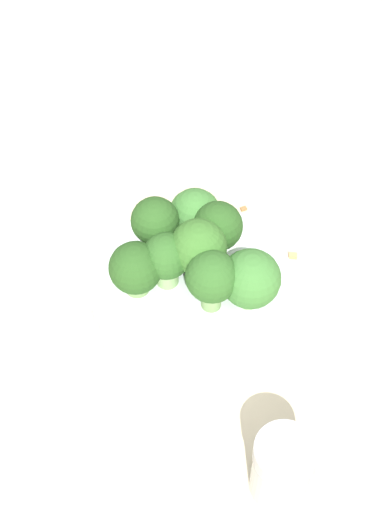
{
  "coord_description": "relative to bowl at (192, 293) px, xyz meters",
  "views": [
    {
      "loc": [
        -0.28,
        0.17,
        0.47
      ],
      "look_at": [
        0.0,
        0.0,
        0.07
      ],
      "focal_mm": 50.0,
      "sensor_mm": 36.0,
      "label": 1
    }
  ],
  "objects": [
    {
      "name": "ground_plane",
      "position": [
        0.0,
        0.0,
        -0.02
      ],
      "size": [
        3.0,
        3.0,
        0.0
      ],
      "primitive_type": "plane",
      "color": "beige"
    },
    {
      "name": "bowl",
      "position": [
        0.0,
        0.0,
        0.0
      ],
      "size": [
        0.16,
        0.16,
        0.04
      ],
      "primitive_type": "cylinder",
      "color": "silver",
      "rests_on": "ground_plane"
    },
    {
      "name": "broccoli_floret_0",
      "position": [
        0.0,
        -0.01,
        0.05
      ],
      "size": [
        0.04,
        0.04,
        0.06
      ],
      "color": "#84AD66",
      "rests_on": "bowl"
    },
    {
      "name": "broccoli_floret_1",
      "position": [
        0.01,
        -0.03,
        0.05
      ],
      "size": [
        0.04,
        0.04,
        0.05
      ],
      "color": "#7A9E5B",
      "rests_on": "bowl"
    },
    {
      "name": "broccoli_floret_2",
      "position": [
        0.04,
        0.01,
        0.05
      ],
      "size": [
        0.04,
        0.04,
        0.05
      ],
      "color": "#84AD66",
      "rests_on": "bowl"
    },
    {
      "name": "broccoli_floret_3",
      "position": [
        -0.03,
        -0.0,
        0.05
      ],
      "size": [
        0.04,
        0.04,
        0.05
      ],
      "color": "#7A9E5B",
      "rests_on": "bowl"
    },
    {
      "name": "broccoli_floret_4",
      "position": [
        0.01,
        0.02,
        0.05
      ],
      "size": [
        0.04,
        0.04,
        0.05
      ],
      "color": "#8EB770",
      "rests_on": "bowl"
    },
    {
      "name": "broccoli_floret_5",
      "position": [
        0.04,
        -0.02,
        0.04
      ],
      "size": [
        0.04,
        0.04,
        0.05
      ],
      "color": "#84AD66",
      "rests_on": "bowl"
    },
    {
      "name": "broccoli_floret_6",
      "position": [
        0.01,
        0.04,
        0.04
      ],
      "size": [
        0.04,
        0.04,
        0.05
      ],
      "color": "#7A9E5B",
      "rests_on": "bowl"
    },
    {
      "name": "broccoli_floret_7",
      "position": [
        -0.04,
        -0.03,
        0.05
      ],
      "size": [
        0.04,
        0.04,
        0.05
      ],
      "color": "#84AD66",
      "rests_on": "bowl"
    },
    {
      "name": "pepper_shaker",
      "position": [
        -0.15,
        0.03,
        0.01
      ],
      "size": [
        0.04,
        0.04,
        0.06
      ],
      "color": "#B2B7BC",
      "rests_on": "ground_plane"
    },
    {
      "name": "almond_crumb_0",
      "position": [
        0.0,
        -0.1,
        -0.02
      ],
      "size": [
        0.01,
        0.01,
        0.01
      ],
      "primitive_type": "cube",
      "rotation": [
        0.0,
        0.0,
        4.05
      ],
      "color": "tan",
      "rests_on": "ground_plane"
    },
    {
      "name": "almond_crumb_1",
      "position": [
        0.07,
        -0.09,
        -0.02
      ],
      "size": [
        0.0,
        0.01,
        0.01
      ],
      "primitive_type": "cube",
      "rotation": [
        0.0,
        0.0,
        1.43
      ],
      "color": "olive",
      "rests_on": "ground_plane"
    }
  ]
}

